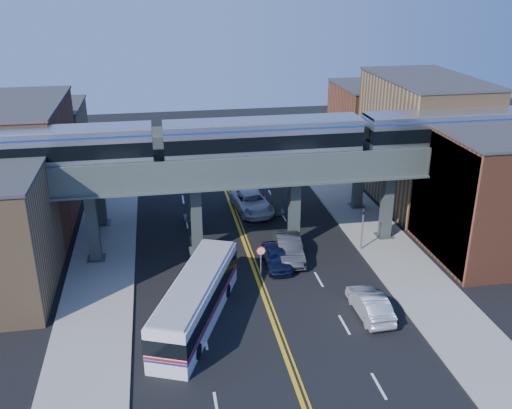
# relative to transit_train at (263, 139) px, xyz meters

# --- Properties ---
(ground) EXTENTS (120.00, 120.00, 0.00)m
(ground) POSITION_rel_transit_train_xyz_m (-1.37, -8.00, -9.26)
(ground) COLOR black
(ground) RESTS_ON ground
(sidewalk_west) EXTENTS (5.00, 70.00, 0.16)m
(sidewalk_west) POSITION_rel_transit_train_xyz_m (-12.87, 2.00, -9.18)
(sidewalk_west) COLOR gray
(sidewalk_west) RESTS_ON ground
(sidewalk_east) EXTENTS (5.00, 70.00, 0.16)m
(sidewalk_east) POSITION_rel_transit_train_xyz_m (10.13, 2.00, -9.18)
(sidewalk_east) COLOR gray
(sidewalk_east) RESTS_ON ground
(building_west_b) EXTENTS (8.00, 14.00, 11.00)m
(building_west_b) POSITION_rel_transit_train_xyz_m (-19.87, 8.00, -3.76)
(building_west_b) COLOR brown
(building_west_b) RESTS_ON ground
(building_west_c) EXTENTS (8.00, 10.00, 8.00)m
(building_west_c) POSITION_rel_transit_train_xyz_m (-19.87, 21.00, -5.26)
(building_west_c) COLOR olive
(building_west_c) RESTS_ON ground
(building_east_a) EXTENTS (8.00, 10.00, 10.00)m
(building_east_a) POSITION_rel_transit_train_xyz_m (17.13, -4.00, -4.26)
(building_east_a) COLOR brown
(building_east_a) RESTS_ON ground
(building_east_b) EXTENTS (8.00, 14.00, 12.00)m
(building_east_b) POSITION_rel_transit_train_xyz_m (17.13, 8.00, -3.26)
(building_east_b) COLOR olive
(building_east_b) RESTS_ON ground
(building_east_c) EXTENTS (8.00, 10.00, 9.00)m
(building_east_c) POSITION_rel_transit_train_xyz_m (17.13, 21.00, -4.76)
(building_east_c) COLOR brown
(building_east_c) RESTS_ON ground
(mural_panel) EXTENTS (0.10, 9.50, 9.50)m
(mural_panel) POSITION_rel_transit_train_xyz_m (13.18, -4.00, -4.51)
(mural_panel) COLOR teal
(mural_panel) RESTS_ON ground
(elevated_viaduct_near) EXTENTS (52.00, 3.60, 7.40)m
(elevated_viaduct_near) POSITION_rel_transit_train_xyz_m (-1.37, 0.00, -2.79)
(elevated_viaduct_near) COLOR #3B4442
(elevated_viaduct_near) RESTS_ON ground
(elevated_viaduct_far) EXTENTS (52.00, 3.60, 7.40)m
(elevated_viaduct_far) POSITION_rel_transit_train_xyz_m (-1.37, 7.00, -2.79)
(elevated_viaduct_far) COLOR #3B4442
(elevated_viaduct_far) RESTS_ON ground
(transit_train) EXTENTS (47.12, 2.95, 3.44)m
(transit_train) POSITION_rel_transit_train_xyz_m (0.00, 0.00, 0.00)
(transit_train) COLOR black
(transit_train) RESTS_ON elevated_viaduct_near
(stop_sign) EXTENTS (0.76, 0.09, 2.63)m
(stop_sign) POSITION_rel_transit_train_xyz_m (-1.07, -5.00, -7.50)
(stop_sign) COLOR slate
(stop_sign) RESTS_ON ground
(traffic_signal) EXTENTS (0.15, 0.18, 4.10)m
(traffic_signal) POSITION_rel_transit_train_xyz_m (7.83, -2.00, -6.96)
(traffic_signal) COLOR slate
(traffic_signal) RESTS_ON ground
(transit_bus) EXTENTS (6.76, 11.86, 3.02)m
(transit_bus) POSITION_rel_transit_train_xyz_m (-6.23, -9.88, -7.71)
(transit_bus) COLOR white
(transit_bus) RESTS_ON ground
(car_lane_a) EXTENTS (1.92, 4.62, 1.56)m
(car_lane_a) POSITION_rel_transit_train_xyz_m (0.43, -3.40, -8.48)
(car_lane_a) COLOR black
(car_lane_a) RESTS_ON ground
(car_lane_b) EXTENTS (2.27, 5.56, 1.79)m
(car_lane_b) POSITION_rel_transit_train_xyz_m (1.69, -2.26, -8.37)
(car_lane_b) COLOR #2D2D2F
(car_lane_b) RESTS_ON ground
(car_lane_c) EXTENTS (3.76, 6.76, 1.79)m
(car_lane_c) POSITION_rel_transit_train_xyz_m (0.43, 7.87, -8.37)
(car_lane_c) COLOR silver
(car_lane_c) RESTS_ON ground
(car_lane_d) EXTENTS (2.66, 5.58, 1.57)m
(car_lane_d) POSITION_rel_transit_train_xyz_m (1.08, 16.90, -8.48)
(car_lane_d) COLOR silver
(car_lane_d) RESTS_ON ground
(car_parked_curb) EXTENTS (1.81, 4.98, 1.63)m
(car_parked_curb) POSITION_rel_transit_train_xyz_m (5.13, -11.14, -8.45)
(car_parked_curb) COLOR #A8A8AD
(car_parked_curb) RESTS_ON ground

